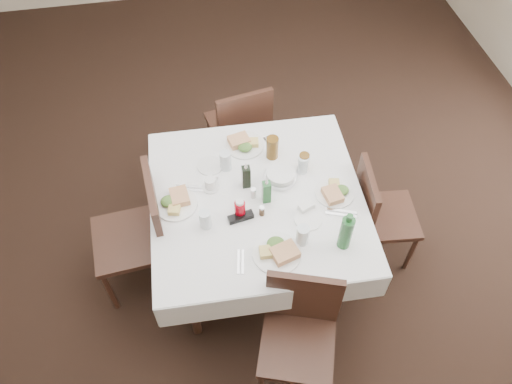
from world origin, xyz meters
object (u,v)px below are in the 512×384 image
(green_bottle, at_px, (346,232))
(coffee_mug, at_px, (211,184))
(water_w, at_px, (205,219))
(oil_cruet_green, at_px, (266,191))
(chair_south, at_px, (300,326))
(ketchup_bottle, at_px, (240,209))
(chair_east, at_px, (376,211))
(dining_table, at_px, (257,205))
(water_s, at_px, (303,235))
(oil_cruet_dark, at_px, (246,176))
(water_n, at_px, (226,161))
(water_e, at_px, (303,164))
(chair_north, at_px, (241,125))
(bread_basket, at_px, (281,176))
(chair_west, at_px, (142,229))

(green_bottle, bearing_deg, coffee_mug, 141.40)
(water_w, distance_m, coffee_mug, 0.29)
(coffee_mug, bearing_deg, oil_cruet_green, -26.51)
(coffee_mug, relative_size, green_bottle, 0.40)
(chair_south, relative_size, ketchup_bottle, 6.26)
(chair_east, xyz_separation_m, water_w, (-1.14, -0.10, 0.33))
(dining_table, xyz_separation_m, water_s, (0.20, -0.36, 0.15))
(chair_south, xyz_separation_m, ketchup_bottle, (-0.23, 0.65, 0.32))
(water_w, xyz_separation_m, oil_cruet_dark, (0.29, 0.26, 0.03))
(water_s, xyz_separation_m, green_bottle, (0.23, -0.06, 0.06))
(oil_cruet_green, bearing_deg, ketchup_bottle, -154.45)
(water_n, relative_size, water_e, 1.09)
(chair_north, height_order, bread_basket, chair_north)
(water_n, relative_size, coffee_mug, 1.22)
(water_s, relative_size, ketchup_bottle, 0.96)
(water_s, bearing_deg, green_bottle, -14.88)
(water_s, height_order, coffee_mug, water_s)
(chair_west, xyz_separation_m, coffee_mug, (0.47, 0.09, 0.24))
(chair_north, distance_m, water_w, 1.16)
(water_e, relative_size, ketchup_bottle, 0.90)
(dining_table, bearing_deg, ketchup_bottle, -137.45)
(dining_table, distance_m, water_s, 0.44)
(chair_west, height_order, oil_cruet_green, chair_west)
(dining_table, relative_size, water_s, 9.98)
(bread_basket, relative_size, ketchup_bottle, 1.45)
(bread_basket, relative_size, green_bottle, 0.72)
(chair_south, bearing_deg, ketchup_bottle, 109.67)
(chair_south, height_order, coffee_mug, chair_south)
(oil_cruet_dark, bearing_deg, water_e, 7.98)
(oil_cruet_green, bearing_deg, water_n, 123.98)
(chair_east, xyz_separation_m, green_bottle, (-0.38, -0.37, 0.40))
(oil_cruet_green, bearing_deg, chair_east, -1.75)
(water_w, distance_m, ketchup_bottle, 0.21)
(oil_cruet_dark, bearing_deg, coffee_mug, 174.07)
(chair_east, bearing_deg, bread_basket, 164.90)
(chair_south, height_order, water_s, water_s)
(dining_table, distance_m, chair_north, 0.92)
(oil_cruet_green, xyz_separation_m, coffee_mug, (-0.32, 0.16, -0.05))
(water_n, distance_m, green_bottle, 0.91)
(water_s, bearing_deg, water_e, 76.01)
(dining_table, distance_m, bread_basket, 0.24)
(chair_east, height_order, water_e, water_e)
(water_w, bearing_deg, chair_north, 70.36)
(green_bottle, bearing_deg, oil_cruet_dark, 131.68)
(bread_basket, distance_m, ketchup_bottle, 0.38)
(ketchup_bottle, bearing_deg, oil_cruet_green, 25.55)
(chair_south, height_order, oil_cruet_green, oil_cruet_green)
(oil_cruet_dark, bearing_deg, water_w, -137.83)
(water_e, bearing_deg, chair_south, -103.44)
(chair_north, bearing_deg, water_n, -107.20)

